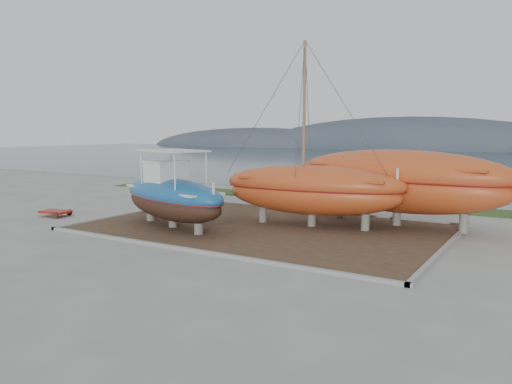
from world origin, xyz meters
The scene contains 11 objects.
ground centered at (0.00, 0.00, 0.00)m, with size 140.00×140.00×0.00m, color gray.
dirt_patch centered at (0.00, 4.00, 0.03)m, with size 18.00×12.00×0.06m, color #422D1E.
curb_frame centered at (0.00, 4.00, 0.07)m, with size 18.60×12.60×0.15m, color gray, non-canonical shape.
grass_strip centered at (0.00, 15.50, 0.04)m, with size 44.00×3.00×0.08m, color #284219.
sea centered at (0.00, 70.00, 0.00)m, with size 260.00×100.00×0.04m, color #1B2E37, non-canonical shape.
mountain_ridge centered at (0.00, 125.00, 0.00)m, with size 200.00×36.00×20.00m, color #333D49, non-canonical shape.
blue_caique centered at (-4.17, 1.53, 2.10)m, with size 8.47×2.65×4.08m, color #175692, non-canonical shape.
white_dinghy centered at (-7.86, 4.67, 0.62)m, with size 3.75×1.41×1.13m, color silver, non-canonical shape.
orange_sailboat centered at (1.99, 5.60, 4.91)m, with size 9.91×2.92×9.69m, color #B1441B, non-canonical shape.
orange_bare_hull centered at (5.80, 8.20, 2.04)m, with size 12.07×3.62×3.96m, color #B1441B, non-canonical shape.
red_trailer centered at (-12.56, 0.57, 0.18)m, with size 2.53×1.26×0.36m, color #AA1C13, non-canonical shape.
Camera 1 is at (13.15, -18.34, 5.15)m, focal length 35.00 mm.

